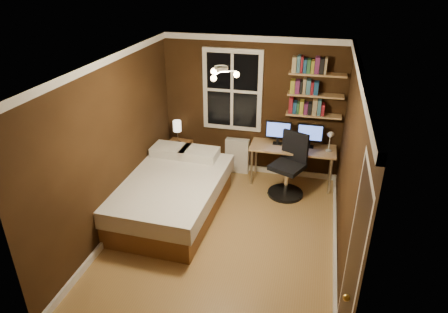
% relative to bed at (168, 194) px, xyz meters
% --- Properties ---
extents(floor, '(4.20, 4.20, 0.00)m').
position_rel_bed_xyz_m(floor, '(1.00, -0.41, -0.32)').
color(floor, olive).
rests_on(floor, ground).
extents(wall_back, '(3.20, 0.04, 2.50)m').
position_rel_bed_xyz_m(wall_back, '(1.00, 1.69, 0.93)').
color(wall_back, black).
rests_on(wall_back, ground).
extents(wall_left, '(0.04, 4.20, 2.50)m').
position_rel_bed_xyz_m(wall_left, '(-0.60, -0.41, 0.93)').
color(wall_left, black).
rests_on(wall_left, ground).
extents(wall_right, '(0.04, 4.20, 2.50)m').
position_rel_bed_xyz_m(wall_right, '(2.60, -0.41, 0.93)').
color(wall_right, black).
rests_on(wall_right, ground).
extents(ceiling, '(3.20, 4.20, 0.02)m').
position_rel_bed_xyz_m(ceiling, '(1.00, -0.41, 2.18)').
color(ceiling, white).
rests_on(ceiling, wall_back).
extents(window, '(1.06, 0.06, 1.46)m').
position_rel_bed_xyz_m(window, '(0.65, 1.66, 1.23)').
color(window, silver).
rests_on(window, wall_back).
extents(door, '(0.03, 0.82, 2.05)m').
position_rel_bed_xyz_m(door, '(2.59, -1.96, 0.70)').
color(door, black).
rests_on(door, ground).
extents(door_knob, '(0.06, 0.06, 0.06)m').
position_rel_bed_xyz_m(door_knob, '(2.55, -2.26, 0.68)').
color(door_knob, gold).
rests_on(door_knob, door).
extents(ceiling_fixture, '(0.44, 0.44, 0.18)m').
position_rel_bed_xyz_m(ceiling_fixture, '(1.00, -0.51, 2.08)').
color(ceiling_fixture, beige).
rests_on(ceiling_fixture, ceiling).
extents(bookshelf_lower, '(0.92, 0.22, 0.03)m').
position_rel_bed_xyz_m(bookshelf_lower, '(2.08, 1.57, 0.93)').
color(bookshelf_lower, tan).
rests_on(bookshelf_lower, wall_back).
extents(books_row_lower, '(0.54, 0.16, 0.23)m').
position_rel_bed_xyz_m(books_row_lower, '(2.08, 1.57, 1.06)').
color(books_row_lower, maroon).
rests_on(books_row_lower, bookshelf_lower).
extents(bookshelf_middle, '(0.92, 0.22, 0.03)m').
position_rel_bed_xyz_m(bookshelf_middle, '(2.08, 1.57, 1.28)').
color(bookshelf_middle, tan).
rests_on(bookshelf_middle, wall_back).
extents(books_row_middle, '(0.42, 0.16, 0.23)m').
position_rel_bed_xyz_m(books_row_middle, '(2.08, 1.57, 1.41)').
color(books_row_middle, navy).
rests_on(books_row_middle, bookshelf_middle).
extents(bookshelf_upper, '(0.92, 0.22, 0.03)m').
position_rel_bed_xyz_m(bookshelf_upper, '(2.08, 1.57, 1.63)').
color(bookshelf_upper, tan).
rests_on(bookshelf_upper, wall_back).
extents(books_row_upper, '(0.54, 0.16, 0.23)m').
position_rel_bed_xyz_m(books_row_upper, '(2.08, 1.57, 1.76)').
color(books_row_upper, '#255734').
rests_on(books_row_upper, bookshelf_upper).
extents(bed, '(1.65, 2.25, 0.75)m').
position_rel_bed_xyz_m(bed, '(0.00, 0.00, 0.00)').
color(bed, brown).
rests_on(bed, ground).
extents(nightstand, '(0.48, 0.48, 0.53)m').
position_rel_bed_xyz_m(nightstand, '(-0.34, 1.44, -0.06)').
color(nightstand, brown).
rests_on(nightstand, ground).
extents(bedside_lamp, '(0.15, 0.15, 0.44)m').
position_rel_bed_xyz_m(bedside_lamp, '(-0.34, 1.44, 0.43)').
color(bedside_lamp, white).
rests_on(bedside_lamp, nightstand).
extents(radiator, '(0.44, 0.15, 0.66)m').
position_rel_bed_xyz_m(radiator, '(0.77, 1.57, 0.01)').
color(radiator, silver).
rests_on(radiator, ground).
extents(desk, '(1.47, 0.55, 0.70)m').
position_rel_bed_xyz_m(desk, '(1.79, 1.40, 0.31)').
color(desk, tan).
rests_on(desk, ground).
extents(monitor_left, '(0.45, 0.12, 0.42)m').
position_rel_bed_xyz_m(monitor_left, '(1.51, 1.47, 0.59)').
color(monitor_left, black).
rests_on(monitor_left, desk).
extents(monitor_right, '(0.45, 0.12, 0.42)m').
position_rel_bed_xyz_m(monitor_right, '(2.06, 1.47, 0.59)').
color(monitor_right, black).
rests_on(monitor_right, desk).
extents(desk_lamp, '(0.14, 0.32, 0.44)m').
position_rel_bed_xyz_m(desk_lamp, '(2.39, 1.30, 0.60)').
color(desk_lamp, silver).
rests_on(desk_lamp, desk).
extents(office_chair, '(0.65, 0.65, 1.09)m').
position_rel_bed_xyz_m(office_chair, '(1.77, 1.00, 0.10)').
color(office_chair, black).
rests_on(office_chair, ground).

